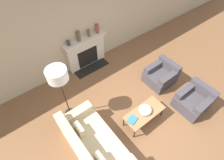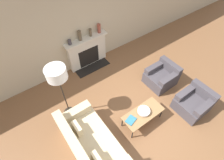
{
  "view_description": "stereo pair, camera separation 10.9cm",
  "coord_description": "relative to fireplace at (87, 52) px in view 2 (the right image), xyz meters",
  "views": [
    {
      "loc": [
        -2.21,
        -1.19,
        4.37
      ],
      "look_at": [
        -0.12,
        1.5,
        0.45
      ],
      "focal_mm": 28.0,
      "sensor_mm": 36.0,
      "label": 1
    },
    {
      "loc": [
        -2.12,
        -1.25,
        4.37
      ],
      "look_at": [
        -0.12,
        1.5,
        0.45
      ],
      "focal_mm": 28.0,
      "sensor_mm": 36.0,
      "label": 2
    }
  ],
  "objects": [
    {
      "name": "ground_plane",
      "position": [
        0.09,
        -2.95,
        -0.53
      ],
      "size": [
        18.0,
        18.0,
        0.0
      ],
      "primitive_type": "plane",
      "color": "brown"
    },
    {
      "name": "book",
      "position": [
        -0.42,
        -2.79,
        -0.1
      ],
      "size": [
        0.3,
        0.25,
        0.02
      ],
      "rotation": [
        0.0,
        0.0,
        0.28
      ],
      "color": "teal",
      "rests_on": "coffee_table"
    },
    {
      "name": "couch",
      "position": [
        -1.54,
        -2.69,
        -0.22
      ],
      "size": [
        0.96,
        1.9,
        0.85
      ],
      "rotation": [
        0.0,
        0.0,
        1.57
      ],
      "color": "#CCB78E",
      "rests_on": "ground_plane"
    },
    {
      "name": "wall_back",
      "position": [
        0.09,
        0.14,
        0.92
      ],
      "size": [
        18.0,
        0.06,
        2.9
      ],
      "color": "#BCAD8E",
      "rests_on": "ground_plane"
    },
    {
      "name": "mantel_vase_right",
      "position": [
        0.52,
        0.01,
        0.71
      ],
      "size": [
        0.11,
        0.11,
        0.3
      ],
      "color": "brown",
      "rests_on": "fireplace"
    },
    {
      "name": "coffee_table",
      "position": [
        -0.03,
        -2.82,
        -0.14
      ],
      "size": [
        1.11,
        0.49,
        0.42
      ],
      "color": "olive",
      "rests_on": "ground_plane"
    },
    {
      "name": "mantel_vase_center_left",
      "position": [
        -0.17,
        0.01,
        0.72
      ],
      "size": [
        0.11,
        0.11,
        0.32
      ],
      "color": "brown",
      "rests_on": "fireplace"
    },
    {
      "name": "fireplace",
      "position": [
        0.0,
        0.0,
        0.0
      ],
      "size": [
        1.48,
        0.59,
        1.08
      ],
      "color": "beige",
      "rests_on": "ground_plane"
    },
    {
      "name": "floor_lamp",
      "position": [
        -1.49,
        -1.41,
        1.01
      ],
      "size": [
        0.47,
        0.47,
        1.77
      ],
      "color": "black",
      "rests_on": "ground_plane"
    },
    {
      "name": "bowl",
      "position": [
        0.0,
        -2.8,
        -0.06
      ],
      "size": [
        0.32,
        0.32,
        0.09
      ],
      "color": "silver",
      "rests_on": "coffee_table"
    },
    {
      "name": "mantel_vase_left",
      "position": [
        -0.53,
        0.01,
        0.63
      ],
      "size": [
        0.11,
        0.11,
        0.15
      ],
      "color": "#3D383D",
      "rests_on": "fireplace"
    },
    {
      "name": "mantel_vase_center_right",
      "position": [
        0.2,
        0.01,
        0.68
      ],
      "size": [
        0.09,
        0.09,
        0.25
      ],
      "color": "brown",
      "rests_on": "fireplace"
    },
    {
      "name": "armchair_far",
      "position": [
        1.43,
        -2.13,
        -0.26
      ],
      "size": [
        0.86,
        0.79,
        0.69
      ],
      "rotation": [
        0.0,
        0.0,
        -1.57
      ],
      "color": "#423D42",
      "rests_on": "ground_plane"
    },
    {
      "name": "armchair_near",
      "position": [
        1.43,
        -3.35,
        -0.26
      ],
      "size": [
        0.86,
        0.79,
        0.69
      ],
      "rotation": [
        0.0,
        0.0,
        -1.57
      ],
      "color": "#423D42",
      "rests_on": "ground_plane"
    }
  ]
}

